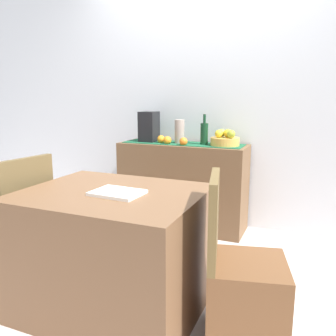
{
  "coord_description": "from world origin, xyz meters",
  "views": [
    {
      "loc": [
        1.01,
        -2.23,
        1.28
      ],
      "look_at": [
        -0.07,
        0.35,
        0.71
      ],
      "focal_mm": 37.56,
      "sensor_mm": 36.0,
      "label": 1
    }
  ],
  "objects_px": {
    "coffee_maker": "(149,127)",
    "dining_table": "(114,251)",
    "sideboard_console": "(182,186)",
    "wine_bottle": "(204,133)",
    "fruit_bowl": "(225,141)",
    "open_book": "(117,193)",
    "ceramic_vase": "(180,132)",
    "chair_near_window": "(17,246)",
    "chair_by_corner": "(243,294)"
  },
  "relations": [
    {
      "from": "coffee_maker",
      "to": "dining_table",
      "type": "height_order",
      "value": "coffee_maker"
    },
    {
      "from": "ceramic_vase",
      "to": "chair_by_corner",
      "type": "xyz_separation_m",
      "value": [
        0.92,
        -1.46,
        -0.68
      ]
    },
    {
      "from": "coffee_maker",
      "to": "dining_table",
      "type": "distance_m",
      "value": 1.65
    },
    {
      "from": "open_book",
      "to": "chair_near_window",
      "type": "xyz_separation_m",
      "value": [
        -0.85,
        0.04,
        -0.48
      ]
    },
    {
      "from": "fruit_bowl",
      "to": "ceramic_vase",
      "type": "height_order",
      "value": "ceramic_vase"
    },
    {
      "from": "coffee_maker",
      "to": "open_book",
      "type": "relative_size",
      "value": 1.07
    },
    {
      "from": "ceramic_vase",
      "to": "open_book",
      "type": "relative_size",
      "value": 0.82
    },
    {
      "from": "coffee_maker",
      "to": "ceramic_vase",
      "type": "distance_m",
      "value": 0.33
    },
    {
      "from": "wine_bottle",
      "to": "dining_table",
      "type": "height_order",
      "value": "wine_bottle"
    },
    {
      "from": "ceramic_vase",
      "to": "chair_near_window",
      "type": "relative_size",
      "value": 0.25
    },
    {
      "from": "coffee_maker",
      "to": "chair_by_corner",
      "type": "distance_m",
      "value": 2.05
    },
    {
      "from": "ceramic_vase",
      "to": "chair_by_corner",
      "type": "relative_size",
      "value": 0.25
    },
    {
      "from": "fruit_bowl",
      "to": "chair_near_window",
      "type": "distance_m",
      "value": 1.92
    },
    {
      "from": "ceramic_vase",
      "to": "chair_near_window",
      "type": "xyz_separation_m",
      "value": [
        -0.65,
        -1.46,
        -0.68
      ]
    },
    {
      "from": "chair_by_corner",
      "to": "ceramic_vase",
      "type": "bearing_deg",
      "value": 122.19
    },
    {
      "from": "fruit_bowl",
      "to": "dining_table",
      "type": "xyz_separation_m",
      "value": [
        -0.31,
        -1.46,
        -0.51
      ]
    },
    {
      "from": "fruit_bowl",
      "to": "wine_bottle",
      "type": "height_order",
      "value": "wine_bottle"
    },
    {
      "from": "open_book",
      "to": "chair_near_window",
      "type": "height_order",
      "value": "chair_near_window"
    },
    {
      "from": "dining_table",
      "to": "open_book",
      "type": "xyz_separation_m",
      "value": [
        0.06,
        -0.04,
        0.38
      ]
    },
    {
      "from": "fruit_bowl",
      "to": "dining_table",
      "type": "height_order",
      "value": "fruit_bowl"
    },
    {
      "from": "ceramic_vase",
      "to": "fruit_bowl",
      "type": "bearing_deg",
      "value": 0.0
    },
    {
      "from": "fruit_bowl",
      "to": "wine_bottle",
      "type": "bearing_deg",
      "value": -180.0
    },
    {
      "from": "fruit_bowl",
      "to": "wine_bottle",
      "type": "relative_size",
      "value": 0.92
    },
    {
      "from": "wine_bottle",
      "to": "ceramic_vase",
      "type": "xyz_separation_m",
      "value": [
        -0.25,
        0.0,
        0.01
      ]
    },
    {
      "from": "coffee_maker",
      "to": "ceramic_vase",
      "type": "relative_size",
      "value": 1.31
    },
    {
      "from": "sideboard_console",
      "to": "open_book",
      "type": "distance_m",
      "value": 1.54
    },
    {
      "from": "sideboard_console",
      "to": "wine_bottle",
      "type": "xyz_separation_m",
      "value": [
        0.21,
        -0.0,
        0.53
      ]
    },
    {
      "from": "wine_bottle",
      "to": "open_book",
      "type": "xyz_separation_m",
      "value": [
        -0.05,
        -1.5,
        -0.2
      ]
    },
    {
      "from": "sideboard_console",
      "to": "chair_by_corner",
      "type": "height_order",
      "value": "chair_by_corner"
    },
    {
      "from": "wine_bottle",
      "to": "chair_by_corner",
      "type": "distance_m",
      "value": 1.75
    },
    {
      "from": "dining_table",
      "to": "chair_near_window",
      "type": "height_order",
      "value": "chair_near_window"
    },
    {
      "from": "fruit_bowl",
      "to": "coffee_maker",
      "type": "height_order",
      "value": "coffee_maker"
    },
    {
      "from": "sideboard_console",
      "to": "open_book",
      "type": "bearing_deg",
      "value": -83.77
    },
    {
      "from": "sideboard_console",
      "to": "coffee_maker",
      "type": "distance_m",
      "value": 0.67
    },
    {
      "from": "fruit_bowl",
      "to": "chair_by_corner",
      "type": "relative_size",
      "value": 0.29
    },
    {
      "from": "fruit_bowl",
      "to": "chair_by_corner",
      "type": "xyz_separation_m",
      "value": [
        0.47,
        -1.46,
        -0.61
      ]
    },
    {
      "from": "sideboard_console",
      "to": "chair_near_window",
      "type": "height_order",
      "value": "chair_near_window"
    },
    {
      "from": "ceramic_vase",
      "to": "chair_near_window",
      "type": "height_order",
      "value": "ceramic_vase"
    },
    {
      "from": "coffee_maker",
      "to": "chair_near_window",
      "type": "height_order",
      "value": "coffee_maker"
    },
    {
      "from": "sideboard_console",
      "to": "wine_bottle",
      "type": "height_order",
      "value": "wine_bottle"
    },
    {
      "from": "fruit_bowl",
      "to": "open_book",
      "type": "height_order",
      "value": "fruit_bowl"
    },
    {
      "from": "coffee_maker",
      "to": "chair_near_window",
      "type": "xyz_separation_m",
      "value": [
        -0.32,
        -1.46,
        -0.72
      ]
    },
    {
      "from": "coffee_maker",
      "to": "ceramic_vase",
      "type": "height_order",
      "value": "coffee_maker"
    },
    {
      "from": "sideboard_console",
      "to": "coffee_maker",
      "type": "relative_size",
      "value": 4.11
    },
    {
      "from": "coffee_maker",
      "to": "ceramic_vase",
      "type": "bearing_deg",
      "value": 0.0
    },
    {
      "from": "open_book",
      "to": "wine_bottle",
      "type": "bearing_deg",
      "value": 91.43
    },
    {
      "from": "sideboard_console",
      "to": "ceramic_vase",
      "type": "height_order",
      "value": "ceramic_vase"
    },
    {
      "from": "wine_bottle",
      "to": "chair_near_window",
      "type": "relative_size",
      "value": 0.32
    },
    {
      "from": "dining_table",
      "to": "fruit_bowl",
      "type": "bearing_deg",
      "value": 77.99
    },
    {
      "from": "chair_near_window",
      "to": "fruit_bowl",
      "type": "bearing_deg",
      "value": 53.14
    }
  ]
}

